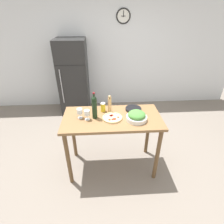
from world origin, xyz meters
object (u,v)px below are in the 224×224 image
at_px(wine_glass_far, 80,112).
at_px(pepper_mill, 110,104).
at_px(wine_bottle, 94,107).
at_px(salad_bowl, 137,116).
at_px(refrigerator, 74,78).
at_px(wine_glass_near, 87,113).
at_px(cast_iron_skillet, 133,109).
at_px(salt_canister, 103,107).
at_px(homemade_pizza, 112,118).

distance_m(wine_glass_far, pepper_mill, 0.43).
bearing_deg(wine_bottle, salad_bowl, -9.94).
distance_m(refrigerator, wine_glass_near, 1.98).
distance_m(wine_glass_near, salad_bowl, 0.65).
xyz_separation_m(pepper_mill, cast_iron_skillet, (0.35, 0.03, -0.11)).
relative_size(pepper_mill, salt_canister, 1.97).
height_order(pepper_mill, salt_canister, pepper_mill).
bearing_deg(wine_bottle, cast_iron_skillet, 17.24).
height_order(wine_bottle, salad_bowl, wine_bottle).
distance_m(pepper_mill, salt_canister, 0.11).
distance_m(homemade_pizza, salt_canister, 0.24).
height_order(salad_bowl, homemade_pizza, salad_bowl).
height_order(wine_bottle, cast_iron_skillet, wine_bottle).
relative_size(refrigerator, homemade_pizza, 6.30).
bearing_deg(wine_glass_near, refrigerator, 102.63).
bearing_deg(homemade_pizza, refrigerator, 111.63).
bearing_deg(pepper_mill, wine_glass_far, -161.04).
relative_size(wine_glass_near, salt_canister, 1.06).
bearing_deg(salt_canister, wine_glass_far, -153.08).
distance_m(wine_bottle, cast_iron_skillet, 0.60).
bearing_deg(salt_canister, refrigerator, 110.54).
height_order(wine_glass_far, salt_canister, wine_glass_far).
relative_size(wine_glass_near, salad_bowl, 0.51).
relative_size(salad_bowl, homemade_pizza, 1.02).
xyz_separation_m(pepper_mill, salt_canister, (-0.09, 0.02, -0.06)).
bearing_deg(cast_iron_skillet, wine_bottle, -162.76).
bearing_deg(wine_glass_far, salt_canister, 26.92).
bearing_deg(salad_bowl, homemade_pizza, 169.92).
bearing_deg(cast_iron_skillet, pepper_mill, -175.73).
bearing_deg(refrigerator, wine_glass_near, -77.37).
relative_size(refrigerator, wine_bottle, 4.54).
xyz_separation_m(homemade_pizza, salt_canister, (-0.12, 0.20, 0.05)).
xyz_separation_m(refrigerator, wine_glass_far, (0.33, -1.88, 0.18)).
height_order(refrigerator, pepper_mill, refrigerator).
distance_m(wine_glass_far, cast_iron_skillet, 0.78).
xyz_separation_m(wine_bottle, wine_glass_far, (-0.20, 0.01, -0.07)).
relative_size(wine_bottle, pepper_mill, 1.43).
bearing_deg(refrigerator, cast_iron_skillet, -57.63).
distance_m(refrigerator, salad_bowl, 2.27).
height_order(wine_glass_near, wine_glass_far, same).
height_order(salad_bowl, salt_canister, same).
relative_size(refrigerator, salad_bowl, 6.17).
distance_m(wine_bottle, wine_glass_far, 0.21).
bearing_deg(homemade_pizza, wine_glass_near, -179.95).
relative_size(wine_bottle, salt_canister, 2.82).
distance_m(wine_bottle, homemade_pizza, 0.28).
bearing_deg(refrigerator, salt_canister, -69.46).
xyz_separation_m(wine_bottle, homemade_pizza, (0.23, -0.04, -0.15)).
bearing_deg(salt_canister, wine_glass_near, -136.16).
xyz_separation_m(wine_glass_far, cast_iron_skillet, (0.76, 0.17, -0.08)).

